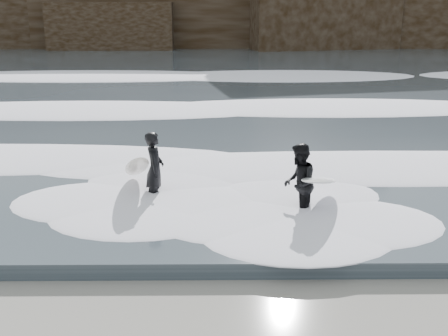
# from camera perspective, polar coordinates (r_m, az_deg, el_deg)

# --- Properties ---
(sea) EXTENTS (90.00, 52.00, 0.30)m
(sea) POSITION_cam_1_polar(r_m,az_deg,el_deg) (34.51, -1.63, 9.90)
(sea) COLOR #333C44
(sea) RESTS_ON ground
(foam_near) EXTENTS (60.00, 3.20, 0.20)m
(foam_near) POSITION_cam_1_polar(r_m,az_deg,el_deg) (14.82, -2.94, 1.14)
(foam_near) COLOR white
(foam_near) RESTS_ON sea
(foam_mid) EXTENTS (60.00, 4.00, 0.24)m
(foam_mid) POSITION_cam_1_polar(r_m,az_deg,el_deg) (21.63, -2.22, 6.30)
(foam_mid) COLOR white
(foam_mid) RESTS_ON sea
(foam_far) EXTENTS (60.00, 4.80, 0.30)m
(foam_far) POSITION_cam_1_polar(r_m,az_deg,el_deg) (30.51, -1.76, 9.52)
(foam_far) COLOR white
(foam_far) RESTS_ON sea
(surfer_left) EXTENTS (1.07, 1.80, 1.66)m
(surfer_left) POSITION_cam_1_polar(r_m,az_deg,el_deg) (12.42, -7.39, -0.05)
(surfer_left) COLOR black
(surfer_left) RESTS_ON ground
(surfer_right) EXTENTS (1.49, 2.14, 1.65)m
(surfer_right) POSITION_cam_1_polar(r_m,az_deg,el_deg) (11.49, 7.90, -1.51)
(surfer_right) COLOR black
(surfer_right) RESTS_ON ground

